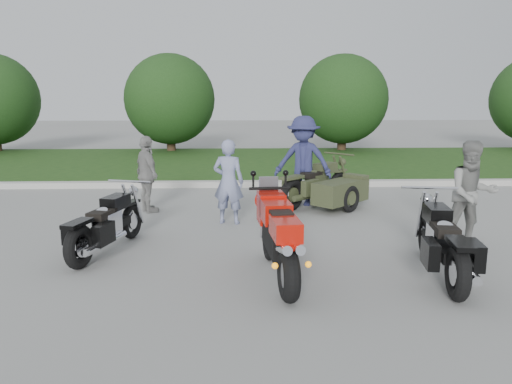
{
  "coord_description": "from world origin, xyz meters",
  "views": [
    {
      "loc": [
        -0.26,
        -6.92,
        2.39
      ],
      "look_at": [
        0.03,
        1.19,
        0.8
      ],
      "focal_mm": 35.0,
      "sensor_mm": 36.0,
      "label": 1
    }
  ],
  "objects_px": {
    "cruiser_right": "(443,245)",
    "person_stripe": "(228,182)",
    "sportbike_red": "(278,235)",
    "cruiser_left": "(105,227)",
    "person_back": "(147,174)",
    "person_denim": "(303,161)",
    "cruiser_sidecar": "(329,189)",
    "person_grey": "(472,194)"
  },
  "relations": [
    {
      "from": "sportbike_red",
      "to": "cruiser_left",
      "type": "relative_size",
      "value": 1.03
    },
    {
      "from": "person_stripe",
      "to": "person_denim",
      "type": "bearing_deg",
      "value": -122.03
    },
    {
      "from": "sportbike_red",
      "to": "person_back",
      "type": "distance_m",
      "value": 4.59
    },
    {
      "from": "person_grey",
      "to": "person_denim",
      "type": "relative_size",
      "value": 0.87
    },
    {
      "from": "cruiser_left",
      "to": "sportbike_red",
      "type": "bearing_deg",
      "value": -8.99
    },
    {
      "from": "sportbike_red",
      "to": "cruiser_left",
      "type": "xyz_separation_m",
      "value": [
        -2.54,
        1.16,
        -0.18
      ]
    },
    {
      "from": "cruiser_left",
      "to": "cruiser_right",
      "type": "height_order",
      "value": "cruiser_right"
    },
    {
      "from": "cruiser_right",
      "to": "person_denim",
      "type": "relative_size",
      "value": 1.19
    },
    {
      "from": "person_back",
      "to": "cruiser_sidecar",
      "type": "bearing_deg",
      "value": -118.45
    },
    {
      "from": "sportbike_red",
      "to": "cruiser_sidecar",
      "type": "xyz_separation_m",
      "value": [
        1.41,
        4.13,
        -0.19
      ]
    },
    {
      "from": "cruiser_right",
      "to": "person_back",
      "type": "distance_m",
      "value": 6.02
    },
    {
      "from": "cruiser_left",
      "to": "person_denim",
      "type": "height_order",
      "value": "person_denim"
    },
    {
      "from": "person_back",
      "to": "cruiser_left",
      "type": "bearing_deg",
      "value": 144.99
    },
    {
      "from": "person_stripe",
      "to": "person_back",
      "type": "height_order",
      "value": "person_stripe"
    },
    {
      "from": "cruiser_left",
      "to": "person_back",
      "type": "bearing_deg",
      "value": 102.3
    },
    {
      "from": "sportbike_red",
      "to": "person_denim",
      "type": "relative_size",
      "value": 1.13
    },
    {
      "from": "person_grey",
      "to": "cruiser_left",
      "type": "bearing_deg",
      "value": -174.86
    },
    {
      "from": "person_stripe",
      "to": "person_back",
      "type": "xyz_separation_m",
      "value": [
        -1.68,
        0.98,
        -0.01
      ]
    },
    {
      "from": "cruiser_right",
      "to": "person_denim",
      "type": "xyz_separation_m",
      "value": [
        -1.27,
        4.53,
        0.52
      ]
    },
    {
      "from": "person_denim",
      "to": "person_back",
      "type": "distance_m",
      "value": 3.32
    },
    {
      "from": "cruiser_left",
      "to": "cruiser_sidecar",
      "type": "xyz_separation_m",
      "value": [
        3.95,
        2.97,
        -0.01
      ]
    },
    {
      "from": "cruiser_right",
      "to": "person_stripe",
      "type": "relative_size",
      "value": 1.46
    },
    {
      "from": "sportbike_red",
      "to": "person_denim",
      "type": "bearing_deg",
      "value": 73.65
    },
    {
      "from": "person_denim",
      "to": "person_back",
      "type": "relative_size",
      "value": 1.23
    },
    {
      "from": "cruiser_right",
      "to": "person_grey",
      "type": "height_order",
      "value": "person_grey"
    },
    {
      "from": "person_stripe",
      "to": "person_back",
      "type": "bearing_deg",
      "value": -16.85
    },
    {
      "from": "cruiser_left",
      "to": "person_grey",
      "type": "xyz_separation_m",
      "value": [
        5.74,
        0.29,
        0.42
      ]
    },
    {
      "from": "cruiser_sidecar",
      "to": "person_back",
      "type": "height_order",
      "value": "person_back"
    },
    {
      "from": "cruiser_left",
      "to": "person_back",
      "type": "distance_m",
      "value": 2.79
    },
    {
      "from": "cruiser_right",
      "to": "cruiser_sidecar",
      "type": "bearing_deg",
      "value": 108.46
    },
    {
      "from": "cruiser_right",
      "to": "person_stripe",
      "type": "bearing_deg",
      "value": 142.19
    },
    {
      "from": "cruiser_sidecar",
      "to": "person_denim",
      "type": "distance_m",
      "value": 0.84
    },
    {
      "from": "person_stripe",
      "to": "person_denim",
      "type": "height_order",
      "value": "person_denim"
    },
    {
      "from": "person_denim",
      "to": "cruiser_sidecar",
      "type": "bearing_deg",
      "value": -16.39
    },
    {
      "from": "cruiser_right",
      "to": "person_back",
      "type": "xyz_separation_m",
      "value": [
        -4.54,
        3.95,
        0.33
      ]
    },
    {
      "from": "cruiser_left",
      "to": "person_grey",
      "type": "bearing_deg",
      "value": 18.58
    },
    {
      "from": "cruiser_left",
      "to": "cruiser_right",
      "type": "bearing_deg",
      "value": 1.38
    },
    {
      "from": "cruiser_sidecar",
      "to": "person_grey",
      "type": "relative_size",
      "value": 1.23
    },
    {
      "from": "sportbike_red",
      "to": "person_denim",
      "type": "xyz_separation_m",
      "value": [
        0.89,
        4.5,
        0.36
      ]
    },
    {
      "from": "cruiser_right",
      "to": "person_grey",
      "type": "distance_m",
      "value": 1.86
    },
    {
      "from": "cruiser_right",
      "to": "cruiser_sidecar",
      "type": "relative_size",
      "value": 1.12
    },
    {
      "from": "sportbike_red",
      "to": "cruiser_right",
      "type": "bearing_deg",
      "value": -5.97
    }
  ]
}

